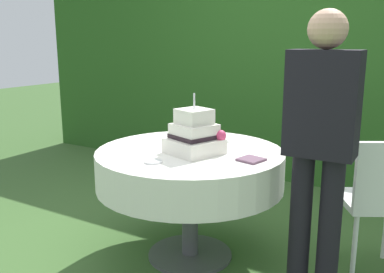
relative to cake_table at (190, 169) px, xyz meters
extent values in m
plane|color=#3D602D|center=(0.00, 0.00, -0.62)|extent=(20.00, 20.00, 0.00)
cube|color=#28561E|center=(0.00, 2.16, 0.49)|extent=(6.49, 0.60, 2.22)
cylinder|color=#4C4C51|center=(0.00, 0.00, -0.61)|extent=(0.57, 0.57, 0.02)
cylinder|color=#4C4C51|center=(0.00, 0.00, -0.26)|extent=(0.11, 0.11, 0.72)
cylinder|color=brown|center=(0.00, 0.00, 0.11)|extent=(1.19, 1.19, 0.03)
cylinder|color=white|center=(0.00, 0.00, 0.00)|extent=(1.22, 1.22, 0.24)
cube|color=white|center=(0.06, -0.05, 0.17)|extent=(0.38, 0.38, 0.09)
cube|color=white|center=(0.06, -0.05, 0.27)|extent=(0.30, 0.30, 0.09)
cube|color=black|center=(0.06, -0.05, 0.24)|extent=(0.31, 0.31, 0.03)
cube|color=white|center=(0.06, -0.05, 0.36)|extent=(0.24, 0.24, 0.09)
sphere|color=#D13866|center=(0.21, 0.02, 0.24)|extent=(0.07, 0.07, 0.07)
cylinder|color=silver|center=(0.06, -0.05, 0.46)|extent=(0.01, 0.01, 0.10)
cylinder|color=white|center=(0.07, 0.34, 0.13)|extent=(0.13, 0.13, 0.01)
cylinder|color=white|center=(-0.03, -0.35, 0.13)|extent=(0.11, 0.11, 0.01)
cube|color=#6B4C60|center=(0.44, -0.02, 0.13)|extent=(0.16, 0.16, 0.01)
cylinder|color=white|center=(0.86, 0.49, -0.40)|extent=(0.03, 0.03, 0.45)
cylinder|color=white|center=(1.02, 0.21, -0.40)|extent=(0.03, 0.03, 0.45)
cube|color=white|center=(1.08, 0.43, -0.15)|extent=(0.55, 0.55, 0.04)
cylinder|color=black|center=(0.93, -0.08, -0.20)|extent=(0.12, 0.12, 0.85)
cylinder|color=black|center=(0.77, -0.08, -0.20)|extent=(0.12, 0.12, 0.85)
cube|color=black|center=(0.85, -0.08, 0.50)|extent=(0.37, 0.21, 0.55)
sphere|color=tan|center=(0.85, -0.08, 0.88)|extent=(0.20, 0.20, 0.20)
camera|label=1|loc=(1.41, -2.32, 0.83)|focal=40.52mm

